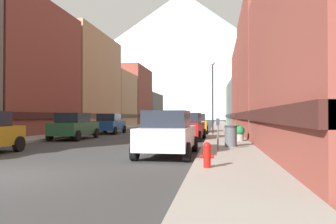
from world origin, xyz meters
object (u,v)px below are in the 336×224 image
car_right_1 (188,126)px  trash_bin_right (231,136)px  potted_plant_1 (67,126)px  car_right_0 (168,133)px  car_left_1 (74,126)px  potted_plant_0 (236,130)px  streetlamp_right (213,86)px  fire_hydrant_near (207,154)px  car_left_2 (110,124)px  car_right_2 (196,123)px  potted_plant_2 (240,133)px  parking_meter_near (218,130)px  pedestrian_0 (65,125)px

car_right_1 → trash_bin_right: car_right_1 is taller
car_right_1 → potted_plant_1: (-10.80, 4.96, -0.20)m
potted_plant_1 → car_right_0: bearing=-51.3°
car_left_1 → potted_plant_0: size_ratio=5.14×
car_right_1 → potted_plant_1: bearing=155.3°
car_right_1 → potted_plant_0: (3.20, 2.13, -0.35)m
car_left_1 → car_right_0: (7.60, -7.92, 0.00)m
streetlamp_right → fire_hydrant_near: bearing=-89.7°
car_left_2 → streetlamp_right: streetlamp_right is taller
car_left_2 → car_right_2: 7.83m
potted_plant_1 → potted_plant_2: potted_plant_1 is taller
parking_meter_near → trash_bin_right: size_ratio=1.36×
car_right_0 → pedestrian_0: size_ratio=2.78×
car_left_1 → car_right_2: 11.85m
car_right_2 → potted_plant_0: bearing=-63.3°
fire_hydrant_near → car_right_0: bearing=114.5°
car_right_2 → trash_bin_right: 14.45m
potted_plant_2 → car_right_1: bearing=145.5°
trash_bin_right → pedestrian_0: (-12.60, 8.75, 0.24)m
car_right_1 → pedestrian_0: 10.49m
car_left_2 → car_right_2: bearing=13.8°
potted_plant_1 → potted_plant_2: 15.73m
car_left_1 → potted_plant_2: car_left_1 is taller
potted_plant_0 → pedestrian_0: 13.28m
car_left_2 → fire_hydrant_near: (9.25, -18.76, -0.37)m
parking_meter_near → pedestrian_0: (-12.00, 10.62, -0.13)m
car_left_1 → pedestrian_0: 4.37m
fire_hydrant_near → potted_plant_0: 14.36m
car_right_1 → pedestrian_0: (-10.05, 3.02, -0.02)m
pedestrian_0 → car_left_2: bearing=55.7°
trash_bin_right → pedestrian_0: bearing=145.2°
potted_plant_1 → car_left_2: bearing=27.2°
potted_plant_1 → potted_plant_2: size_ratio=1.13×
car_left_2 → car_right_0: (7.60, -15.13, 0.00)m
parking_meter_near → fire_hydrant_near: bearing=-93.8°
parking_meter_near → potted_plant_1: parking_meter_near is taller
car_left_2 → potted_plant_1: car_left_2 is taller
streetlamp_right → trash_bin_right: bearing=-84.7°
potted_plant_0 → pedestrian_0: size_ratio=0.54×
potted_plant_2 → streetlamp_right: bearing=102.9°
car_left_1 → fire_hydrant_near: bearing=-51.3°
fire_hydrant_near → potted_plant_0: bearing=83.8°
car_right_2 → pedestrian_0: bearing=-151.5°
potted_plant_0 → potted_plant_2: 4.33m
parking_meter_near → potted_plant_2: bearing=77.0°
trash_bin_right → potted_plant_0: (0.65, 7.86, -0.09)m
car_left_2 → potted_plant_0: size_ratio=5.19×
parking_meter_near → potted_plant_0: size_ratio=1.54×
fire_hydrant_near → potted_plant_0: potted_plant_0 is taller
car_right_0 → trash_bin_right: size_ratio=4.51×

